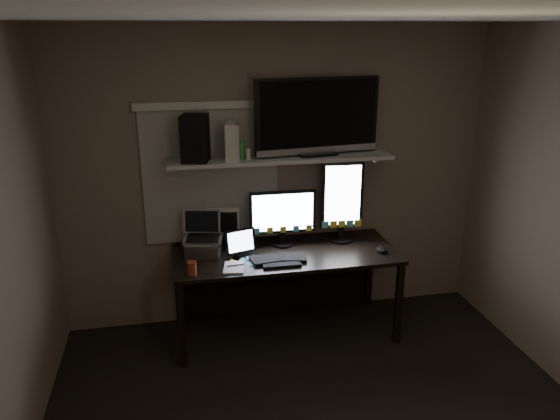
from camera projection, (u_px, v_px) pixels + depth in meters
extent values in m
plane|color=silver|center=(351.00, 18.00, 2.52)|extent=(3.60, 3.60, 0.00)
plane|color=#796557|center=(277.00, 178.00, 4.59)|extent=(3.60, 0.00, 3.60)
cube|color=#BAB4A7|center=(211.00, 176.00, 4.46)|extent=(1.10, 0.02, 1.10)
cube|color=black|center=(286.00, 254.00, 4.42)|extent=(1.80, 0.75, 0.03)
cube|color=black|center=(277.00, 276.00, 4.86)|extent=(1.80, 0.02, 0.70)
cube|color=black|center=(182.00, 326.00, 4.06)|extent=(0.05, 0.05, 0.70)
cube|color=black|center=(399.00, 304.00, 4.38)|extent=(0.05, 0.05, 0.70)
cube|color=black|center=(179.00, 286.00, 4.68)|extent=(0.05, 0.05, 0.70)
cube|color=black|center=(369.00, 269.00, 5.01)|extent=(0.05, 0.05, 0.70)
cube|color=#A8A8A4|center=(281.00, 158.00, 4.36)|extent=(1.80, 0.35, 0.03)
cube|color=black|center=(283.00, 218.00, 4.48)|extent=(0.55, 0.07, 0.48)
cube|color=black|center=(342.00, 201.00, 4.54)|extent=(0.36, 0.09, 0.70)
cube|color=black|center=(279.00, 259.00, 4.25)|extent=(0.45, 0.18, 0.03)
ellipsoid|color=black|center=(382.00, 250.00, 4.41)|extent=(0.08, 0.12, 0.04)
cube|color=white|center=(234.00, 268.00, 4.12)|extent=(0.19, 0.24, 0.01)
cube|color=black|center=(240.00, 242.00, 4.32)|extent=(0.27, 0.17, 0.22)
cube|color=black|center=(223.00, 226.00, 4.54)|extent=(0.26, 0.18, 0.31)
cube|color=#ADADB2|center=(203.00, 235.00, 4.31)|extent=(0.35, 0.31, 0.34)
cylinder|color=maroon|center=(192.00, 268.00, 4.00)|extent=(0.09, 0.09, 0.10)
cube|color=black|center=(317.00, 117.00, 4.31)|extent=(1.04, 0.30, 0.61)
cube|color=beige|center=(232.00, 141.00, 4.21)|extent=(0.14, 0.25, 0.29)
cube|color=black|center=(195.00, 138.00, 4.15)|extent=(0.24, 0.27, 0.35)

